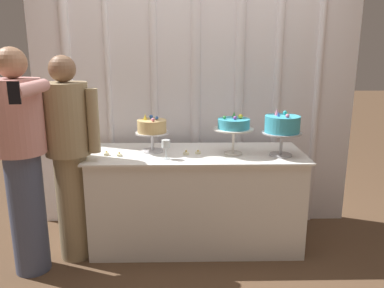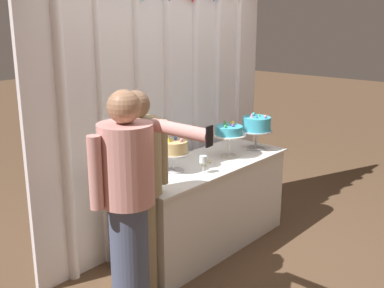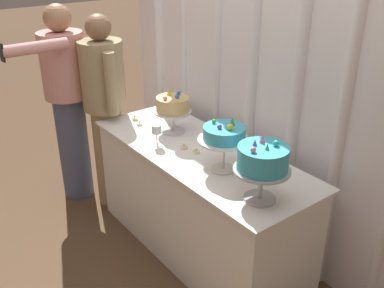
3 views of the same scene
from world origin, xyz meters
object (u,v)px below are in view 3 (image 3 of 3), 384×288
object	(u,v)px
cake_display_leftmost	(173,106)
cake_display_rightmost	(262,161)
cake_table	(199,202)
cake_display_center	(224,136)
guest_man_dark_suit	(105,107)
tealight_near_left	(139,124)
wine_glass	(157,130)
tealight_far_right	(196,152)
guest_man_pink_jacket	(67,98)
tealight_near_right	(184,147)
tealight_far_left	(135,119)

from	to	relation	value
cake_display_leftmost	cake_display_rightmost	size ratio (longest dim) A/B	0.85
cake_table	cake_display_center	world-z (taller)	cake_display_center
cake_table	cake_display_rightmost	size ratio (longest dim) A/B	4.75
cake_table	guest_man_dark_suit	xyz separation A→B (m)	(-0.96, -0.18, 0.45)
cake_display_leftmost	cake_display_rightmost	distance (m)	1.02
cake_display_rightmost	tealight_near_left	xyz separation A→B (m)	(-1.26, 0.01, -0.23)
guest_man_dark_suit	cake_display_center	bearing A→B (deg)	6.39
wine_glass	tealight_far_right	size ratio (longest dim) A/B	3.12
wine_glass	tealight_near_left	world-z (taller)	wine_glass
tealight_near_left	guest_man_pink_jacket	size ratio (longest dim) A/B	0.03
cake_display_leftmost	tealight_near_left	size ratio (longest dim) A/B	6.86
guest_man_dark_suit	cake_table	bearing A→B (deg)	10.85
cake_display_leftmost	tealight_far_right	distance (m)	0.42
cake_display_rightmost	guest_man_pink_jacket	xyz separation A→B (m)	(-1.88, -0.28, -0.14)
cake_display_leftmost	tealight_near_right	world-z (taller)	cake_display_leftmost
cake_display_center	tealight_far_left	size ratio (longest dim) A/B	7.40
cake_display_rightmost	tealight_far_left	xyz separation A→B (m)	(-1.36, 0.03, -0.22)
wine_glass	guest_man_dark_suit	distance (m)	0.73
wine_glass	tealight_far_left	world-z (taller)	wine_glass
tealight_far_right	cake_display_center	bearing A→B (deg)	-2.25
tealight_far_left	guest_man_dark_suit	distance (m)	0.28
tealight_far_left	tealight_near_left	bearing A→B (deg)	-13.37
cake_display_rightmost	wine_glass	world-z (taller)	cake_display_rightmost
guest_man_pink_jacket	cake_display_center	bearing A→B (deg)	12.53
cake_display_center	guest_man_dark_suit	size ratio (longest dim) A/B	0.21
tealight_far_right	guest_man_pink_jacket	xyz separation A→B (m)	(-1.24, -0.35, 0.08)
tealight_near_left	tealight_far_right	bearing A→B (deg)	5.59
cake_table	tealight_near_left	bearing A→B (deg)	-171.18
tealight_far_left	guest_man_pink_jacket	xyz separation A→B (m)	(-0.53, -0.31, 0.08)
tealight_far_left	guest_man_pink_jacket	bearing A→B (deg)	-149.21
tealight_near_left	tealight_far_left	bearing A→B (deg)	166.63
cake_display_leftmost	cake_display_rightmost	xyz separation A→B (m)	(1.01, -0.14, 0.04)
cake_display_center	wine_glass	bearing A→B (deg)	-165.92
tealight_far_left	tealight_near_left	size ratio (longest dim) A/B	1.00
cake_table	cake_display_center	bearing A→B (deg)	-8.67
cake_display_leftmost	tealight_far_left	bearing A→B (deg)	-162.71
cake_display_center	cake_display_rightmost	distance (m)	0.37
tealight_far_left	tealight_far_right	bearing A→B (deg)	2.82
cake_display_center	cake_display_leftmost	bearing A→B (deg)	172.54
cake_display_leftmost	wine_glass	size ratio (longest dim) A/B	2.07
cake_display_center	tealight_near_left	bearing A→B (deg)	-176.84
cake_display_leftmost	cake_table	bearing A→B (deg)	-6.47
cake_display_center	tealight_near_left	size ratio (longest dim) A/B	7.41
cake_display_leftmost	guest_man_dark_suit	world-z (taller)	guest_man_dark_suit
guest_man_pink_jacket	wine_glass	bearing A→B (deg)	11.70
cake_display_rightmost	tealight_near_right	xyz separation A→B (m)	(-0.74, 0.04, -0.22)
cake_display_leftmost	tealight_far_left	world-z (taller)	cake_display_leftmost
cake_display_center	guest_man_pink_jacket	distance (m)	1.56
tealight_far_left	tealight_near_left	distance (m)	0.11
guest_man_dark_suit	wine_glass	bearing A→B (deg)	0.66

